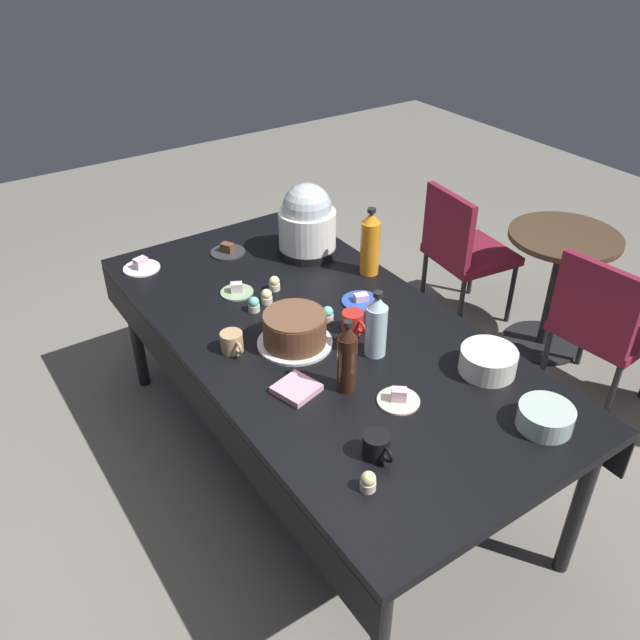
# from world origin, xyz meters

# --- Properties ---
(ground) EXTENTS (9.00, 9.00, 0.00)m
(ground) POSITION_xyz_m (0.00, 0.00, 0.00)
(ground) COLOR slate
(potluck_table) EXTENTS (2.20, 1.10, 0.75)m
(potluck_table) POSITION_xyz_m (0.00, 0.00, 0.69)
(potluck_table) COLOR black
(potluck_table) RESTS_ON ground
(frosted_layer_cake) EXTENTS (0.30, 0.30, 0.14)m
(frosted_layer_cake) POSITION_xyz_m (0.02, -0.14, 0.82)
(frosted_layer_cake) COLOR silver
(frosted_layer_cake) RESTS_ON potluck_table
(slow_cooker) EXTENTS (0.29, 0.29, 0.36)m
(slow_cooker) POSITION_xyz_m (-0.59, 0.33, 0.92)
(slow_cooker) COLOR black
(slow_cooker) RESTS_ON potluck_table
(glass_salad_bowl) EXTENTS (0.19, 0.19, 0.08)m
(glass_salad_bowl) POSITION_xyz_m (0.90, 0.31, 0.79)
(glass_salad_bowl) COLOR #B2C6BC
(glass_salad_bowl) RESTS_ON potluck_table
(ceramic_snack_bowl) EXTENTS (0.21, 0.21, 0.09)m
(ceramic_snack_bowl) POSITION_xyz_m (0.58, 0.37, 0.80)
(ceramic_snack_bowl) COLOR silver
(ceramic_snack_bowl) RESTS_ON potluck_table
(dessert_plate_charcoal) EXTENTS (0.17, 0.17, 0.05)m
(dessert_plate_charcoal) POSITION_xyz_m (-0.82, 0.00, 0.76)
(dessert_plate_charcoal) COLOR #2D2D33
(dessert_plate_charcoal) RESTS_ON potluck_table
(dessert_plate_sage) EXTENTS (0.15, 0.15, 0.05)m
(dessert_plate_sage) POSITION_xyz_m (-0.45, -0.14, 0.76)
(dessert_plate_sage) COLOR #8CA87F
(dessert_plate_sage) RESTS_ON potluck_table
(dessert_plate_white) EXTENTS (0.17, 0.17, 0.06)m
(dessert_plate_white) POSITION_xyz_m (-0.90, -0.42, 0.76)
(dessert_plate_white) COLOR white
(dessert_plate_white) RESTS_ON potluck_table
(dessert_plate_cobalt) EXTENTS (0.17, 0.17, 0.04)m
(dessert_plate_cobalt) POSITION_xyz_m (-0.08, 0.27, 0.76)
(dessert_plate_cobalt) COLOR #2D4CB2
(dessert_plate_cobalt) RESTS_ON potluck_table
(dessert_plate_cream) EXTENTS (0.15, 0.15, 0.06)m
(dessert_plate_cream) POSITION_xyz_m (0.53, -0.02, 0.76)
(dessert_plate_cream) COLOR beige
(dessert_plate_cream) RESTS_ON potluck_table
(cupcake_vanilla) EXTENTS (0.05, 0.05, 0.07)m
(cupcake_vanilla) POSITION_xyz_m (-0.28, -0.15, 0.78)
(cupcake_vanilla) COLOR beige
(cupcake_vanilla) RESTS_ON potluck_table
(cupcake_mint) EXTENTS (0.05, 0.05, 0.07)m
(cupcake_mint) POSITION_xyz_m (-0.04, 0.07, 0.78)
(cupcake_mint) COLOR beige
(cupcake_mint) RESTS_ON potluck_table
(cupcake_lemon) EXTENTS (0.05, 0.05, 0.07)m
(cupcake_lemon) POSITION_xyz_m (0.79, -0.36, 0.78)
(cupcake_lemon) COLOR beige
(cupcake_lemon) RESTS_ON potluck_table
(cupcake_berry) EXTENTS (0.05, 0.05, 0.07)m
(cupcake_berry) POSITION_xyz_m (-0.31, -0.07, 0.78)
(cupcake_berry) COLOR beige
(cupcake_berry) RESTS_ON potluck_table
(cupcake_cocoa) EXTENTS (0.05, 0.05, 0.07)m
(cupcake_cocoa) POSITION_xyz_m (-0.38, 0.01, 0.78)
(cupcake_cocoa) COLOR beige
(cupcake_cocoa) RESTS_ON potluck_table
(soda_bottle_cola) EXTENTS (0.07, 0.07, 0.29)m
(soda_bottle_cola) POSITION_xyz_m (0.36, -0.13, 0.89)
(soda_bottle_cola) COLOR #33190F
(soda_bottle_cola) RESTS_ON potluck_table
(soda_bottle_water) EXTENTS (0.08, 0.08, 0.28)m
(soda_bottle_water) POSITION_xyz_m (0.25, 0.09, 0.88)
(soda_bottle_water) COLOR silver
(soda_bottle_water) RESTS_ON potluck_table
(soda_bottle_orange_juice) EXTENTS (0.09, 0.09, 0.33)m
(soda_bottle_orange_juice) POSITION_xyz_m (-0.27, 0.46, 0.90)
(soda_bottle_orange_juice) COLOR orange
(soda_bottle_orange_juice) RESTS_ON potluck_table
(coffee_mug_tan) EXTENTS (0.13, 0.09, 0.08)m
(coffee_mug_tan) POSITION_xyz_m (-0.07, -0.36, 0.79)
(coffee_mug_tan) COLOR tan
(coffee_mug_tan) RESTS_ON potluck_table
(coffee_mug_red) EXTENTS (0.13, 0.09, 0.09)m
(coffee_mug_red) POSITION_xyz_m (0.08, 0.11, 0.79)
(coffee_mug_red) COLOR #B2231E
(coffee_mug_red) RESTS_ON potluck_table
(coffee_mug_black) EXTENTS (0.13, 0.09, 0.08)m
(coffee_mug_black) POSITION_xyz_m (0.69, -0.25, 0.79)
(coffee_mug_black) COLOR black
(coffee_mug_black) RESTS_ON potluck_table
(paper_napkin_stack) EXTENTS (0.17, 0.17, 0.02)m
(paper_napkin_stack) POSITION_xyz_m (0.28, -0.29, 0.76)
(paper_napkin_stack) COLOR pink
(paper_napkin_stack) RESTS_ON potluck_table
(maroon_chair_left) EXTENTS (0.49, 0.49, 0.85)m
(maroon_chair_left) POSITION_xyz_m (-0.56, 1.40, 0.49)
(maroon_chair_left) COLOR maroon
(maroon_chair_left) RESTS_ON ground
(maroon_chair_right) EXTENTS (0.48, 0.48, 0.85)m
(maroon_chair_right) POSITION_xyz_m (0.41, 1.40, 0.49)
(maroon_chair_right) COLOR maroon
(maroon_chair_right) RESTS_ON ground
(round_cafe_table) EXTENTS (0.60, 0.60, 0.72)m
(round_cafe_table) POSITION_xyz_m (-0.05, 1.62, 0.50)
(round_cafe_table) COLOR #473323
(round_cafe_table) RESTS_ON ground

